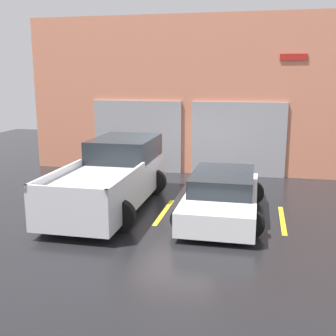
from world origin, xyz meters
TOP-DOWN VIEW (x-y plane):
  - ground_plane at (0.00, 0.00)m, footprint 28.00×28.00m
  - shophouse_building at (-0.01, 3.29)m, footprint 12.48×0.68m
  - pickup_truck at (-1.53, -1.43)m, footprint 2.45×5.31m
  - sedan_white at (1.53, -1.70)m, footprint 2.16×4.27m
  - parking_stripe_far_left at (-3.07, -1.73)m, footprint 0.12×2.20m
  - parking_stripe_left at (0.00, -1.73)m, footprint 0.12×2.20m
  - parking_stripe_centre at (3.07, -1.73)m, footprint 0.12×2.20m

SIDE VIEW (x-z plane):
  - ground_plane at x=0.00m, z-range 0.00..0.00m
  - parking_stripe_far_left at x=-3.07m, z-range 0.00..0.01m
  - parking_stripe_left at x=0.00m, z-range 0.00..0.01m
  - parking_stripe_centre at x=3.07m, z-range 0.00..0.01m
  - sedan_white at x=1.53m, z-range -0.03..1.12m
  - pickup_truck at x=-1.53m, z-range -0.06..1.70m
  - shophouse_building at x=-0.01m, z-range -0.05..5.66m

